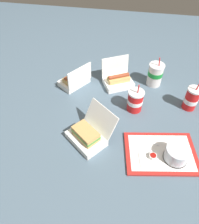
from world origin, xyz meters
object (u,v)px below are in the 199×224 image
object	(u,v)px
clamshell_hotdog_left	(118,80)
cake_container	(177,154)
plastic_fork	(150,142)
clamshell_hotdog_right	(75,80)
food_tray	(161,153)
clamshell_sandwich_corner	(88,135)
ketchup_cup	(153,156)
soda_cup_left	(135,101)
soda_cup_center	(191,99)
soda_cup_right	(155,74)

from	to	relation	value
clamshell_hotdog_left	cake_container	bearing A→B (deg)	-56.91
plastic_fork	clamshell_hotdog_right	distance (m)	0.68
food_tray	clamshell_sandwich_corner	distance (m)	0.40
clamshell_hotdog_left	ketchup_cup	bearing A→B (deg)	-66.66
food_tray	plastic_fork	distance (m)	0.08
clamshell_hotdog_left	clamshell_sandwich_corner	world-z (taller)	clamshell_hotdog_left
food_tray	soda_cup_left	world-z (taller)	soda_cup_left
plastic_fork	clamshell_hotdog_left	xyz separation A→B (m)	(-0.23, 0.48, 0.03)
ketchup_cup	soda_cup_left	world-z (taller)	soda_cup_left
plastic_fork	clamshell_hotdog_left	size ratio (longest dim) A/B	0.45
soda_cup_center	soda_cup_left	distance (m)	0.35
clamshell_hotdog_right	soda_cup_right	xyz separation A→B (m)	(0.54, 0.10, 0.04)
plastic_fork	soda_cup_center	bearing A→B (deg)	66.44
clamshell_hotdog_left	soda_cup_right	size ratio (longest dim) A/B	1.10
cake_container	soda_cup_left	bearing A→B (deg)	124.93
ketchup_cup	soda_cup_center	distance (m)	0.48
food_tray	soda_cup_left	distance (m)	0.35
soda_cup_center	soda_cup_left	world-z (taller)	soda_cup_center
food_tray	soda_cup_center	xyz separation A→B (m)	(0.18, 0.38, 0.07)
soda_cup_left	plastic_fork	bearing A→B (deg)	-68.38
food_tray	cake_container	size ratio (longest dim) A/B	3.33
clamshell_hotdog_right	soda_cup_right	bearing A→B (deg)	10.67
plastic_fork	clamshell_sandwich_corner	xyz separation A→B (m)	(-0.34, -0.03, 0.03)
clamshell_hotdog_right	food_tray	bearing A→B (deg)	-39.09
clamshell_hotdog_left	soda_cup_center	size ratio (longest dim) A/B	1.14
clamshell_hotdog_left	clamshell_sandwich_corner	xyz separation A→B (m)	(-0.11, -0.51, 0.00)
cake_container	clamshell_hotdog_right	bearing A→B (deg)	142.71
food_tray	soda_cup_right	distance (m)	0.59
soda_cup_left	clamshell_hotdog_left	bearing A→B (deg)	120.23
clamshell_sandwich_corner	clamshell_hotdog_right	xyz separation A→B (m)	(-0.19, 0.46, -0.00)
ketchup_cup	soda_cup_right	bearing A→B (deg)	89.95
cake_container	clamshell_hotdog_right	size ratio (longest dim) A/B	0.51
food_tray	soda_cup_left	size ratio (longest dim) A/B	2.02
food_tray	ketchup_cup	world-z (taller)	ketchup_cup
clamshell_sandwich_corner	clamshell_hotdog_right	world-z (taller)	clamshell_hotdog_right
cake_container	clamshell_hotdog_left	world-z (taller)	clamshell_hotdog_left
clamshell_sandwich_corner	cake_container	bearing A→B (deg)	-5.50
cake_container	clamshell_sandwich_corner	xyz separation A→B (m)	(-0.47, 0.04, -0.01)
clamshell_hotdog_left	soda_cup_left	world-z (taller)	soda_cup_left
ketchup_cup	soda_cup_right	xyz separation A→B (m)	(0.00, 0.62, 0.06)
ketchup_cup	clamshell_hotdog_right	distance (m)	0.75
ketchup_cup	soda_cup_left	size ratio (longest dim) A/B	0.20
clamshell_hotdog_left	food_tray	bearing A→B (deg)	-61.27
cake_container	soda_cup_center	xyz separation A→B (m)	(0.11, 0.40, 0.02)
cake_container	clamshell_hotdog_left	xyz separation A→B (m)	(-0.36, 0.55, -0.01)
ketchup_cup	clamshell_hotdog_right	xyz separation A→B (m)	(-0.54, 0.52, 0.01)
clamshell_hotdog_right	cake_container	bearing A→B (deg)	-37.29
ketchup_cup	clamshell_hotdog_left	xyz separation A→B (m)	(-0.25, 0.57, 0.01)
clamshell_hotdog_left	clamshell_sandwich_corner	size ratio (longest dim) A/B	0.81
clamshell_sandwich_corner	soda_cup_center	xyz separation A→B (m)	(0.57, 0.36, 0.03)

